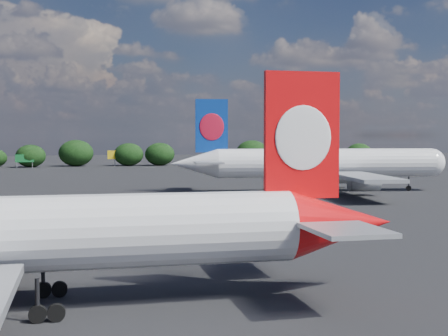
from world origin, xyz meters
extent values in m
plane|color=black|center=(0.00, 60.00, 0.00)|extent=(500.00, 500.00, 0.00)
cylinder|color=white|center=(-0.52, -1.82, 4.78)|extent=(36.39, 5.50, 4.78)
cone|color=red|center=(21.45, -1.38, 4.78)|extent=(7.74, 4.93, 4.78)
cube|color=red|center=(18.58, -1.44, 10.89)|extent=(5.26, 0.58, 8.60)
ellipsoid|color=white|center=(18.59, -1.72, 10.72)|extent=(4.01, 0.27, 4.39)
ellipsoid|color=white|center=(18.58, -1.15, 10.72)|extent=(4.01, 0.27, 4.39)
cube|color=#94969B|center=(19.64, -6.67, 5.16)|extent=(4.41, 5.82, 0.29)
cube|color=#94969B|center=(19.43, 3.84, 5.16)|extent=(4.41, 5.82, 0.29)
cube|color=#94969B|center=(-2.67, 10.56, 3.25)|extent=(6.59, 19.22, 0.53)
cylinder|color=black|center=(1.45, -4.64, 1.43)|extent=(0.27, 0.27, 2.39)
cylinder|color=black|center=(1.45, -4.64, 0.53)|extent=(1.06, 0.45, 1.05)
cylinder|color=black|center=(2.50, -4.62, 0.53)|extent=(1.06, 0.45, 1.05)
cylinder|color=black|center=(1.34, 1.09, 1.43)|extent=(0.27, 0.27, 2.39)
cylinder|color=black|center=(1.34, 1.09, 0.53)|extent=(1.06, 0.45, 1.05)
cylinder|color=black|center=(2.39, 1.11, 0.53)|extent=(1.06, 0.45, 1.05)
cylinder|color=white|center=(48.72, 71.82, 5.57)|extent=(42.62, 9.29, 5.57)
sphere|color=white|center=(69.79, 69.94, 5.57)|extent=(6.04, 6.04, 5.57)
cone|color=white|center=(23.22, 74.09, 5.57)|extent=(9.36, 6.33, 5.57)
cube|color=navy|center=(26.55, 73.79, 12.69)|extent=(6.15, 1.10, 10.02)
ellipsoid|color=red|center=(26.52, 73.46, 12.49)|extent=(4.68, 0.64, 5.12)
ellipsoid|color=red|center=(26.58, 74.12, 12.49)|extent=(4.68, 0.64, 5.12)
cube|color=#94969B|center=(24.90, 67.79, 6.01)|extent=(5.58, 7.10, 0.33)
cube|color=#94969B|center=(25.98, 79.99, 6.01)|extent=(5.58, 7.10, 0.33)
cube|color=#94969B|center=(49.66, 57.21, 3.78)|extent=(9.18, 22.82, 0.61)
cube|color=#94969B|center=(52.22, 86.03, 3.78)|extent=(9.18, 22.82, 0.61)
cylinder|color=#94969B|center=(52.37, 62.55, 2.34)|extent=(5.81, 3.49, 3.01)
cube|color=#94969B|center=(52.37, 62.55, 3.12)|extent=(2.47, 0.55, 1.34)
cylinder|color=#94969B|center=(53.95, 80.29, 2.34)|extent=(5.81, 3.49, 3.01)
cube|color=#94969B|center=(53.95, 80.29, 3.12)|extent=(2.47, 0.55, 1.34)
cylinder|color=black|center=(46.21, 68.69, 1.67)|extent=(0.34, 0.34, 2.78)
cylinder|color=black|center=(46.21, 68.69, 0.61)|extent=(1.26, 0.61, 1.22)
cylinder|color=black|center=(44.99, 68.80, 0.61)|extent=(1.26, 0.61, 1.22)
cylinder|color=black|center=(46.80, 75.34, 1.67)|extent=(0.34, 0.34, 2.78)
cylinder|color=black|center=(46.80, 75.34, 0.61)|extent=(1.26, 0.61, 1.22)
cylinder|color=black|center=(45.58, 75.45, 0.61)|extent=(1.26, 0.61, 1.22)
cylinder|color=black|center=(65.35, 70.34, 1.61)|extent=(0.29, 0.29, 2.78)
cylinder|color=black|center=(65.35, 70.34, 0.50)|extent=(1.03, 0.48, 1.00)
cube|color=#14662B|center=(-18.00, 176.00, 3.20)|extent=(6.00, 0.30, 2.60)
cylinder|color=#94979C|center=(-20.50, 176.00, 1.00)|extent=(0.20, 0.20, 2.00)
cylinder|color=#94979C|center=(-15.50, 176.00, 1.00)|extent=(0.20, 0.20, 2.00)
cube|color=gold|center=(12.00, 182.00, 4.00)|extent=(5.00, 0.30, 3.00)
cylinder|color=#94979C|center=(12.00, 182.00, 1.25)|extent=(0.30, 0.30, 2.50)
ellipsoid|color=black|center=(-16.35, 179.76, 3.87)|extent=(10.07, 8.52, 7.75)
ellipsoid|color=black|center=(-1.36, 183.68, 4.65)|extent=(12.10, 10.24, 9.31)
ellipsoid|color=black|center=(16.98, 183.20, 4.06)|extent=(10.56, 8.94, 8.13)
ellipsoid|color=black|center=(28.09, 182.77, 4.11)|extent=(10.69, 9.05, 8.23)
ellipsoid|color=black|center=(46.51, 180.28, 2.85)|extent=(7.42, 6.28, 5.71)
ellipsoid|color=black|center=(61.74, 180.27, 4.54)|extent=(11.81, 9.99, 9.09)
ellipsoid|color=black|center=(75.79, 183.87, 4.61)|extent=(12.00, 10.15, 9.23)
ellipsoid|color=black|center=(89.56, 181.61, 3.65)|extent=(9.49, 8.03, 7.30)
ellipsoid|color=black|center=(103.38, 178.98, 3.93)|extent=(10.23, 8.65, 7.87)
camera|label=1|loc=(4.74, -41.76, 10.88)|focal=50.00mm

